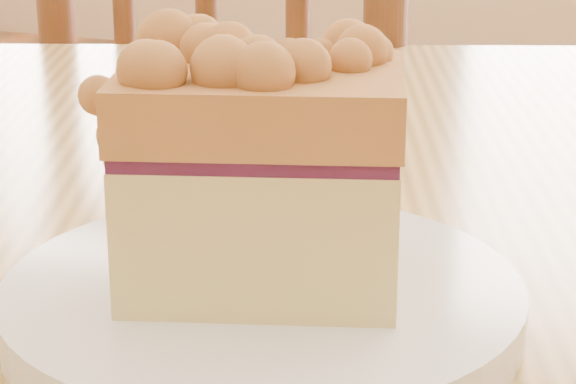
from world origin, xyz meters
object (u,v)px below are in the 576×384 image
Objects in this scene: cafe_table_main at (139,355)px; plate at (262,303)px; cake_slice at (261,158)px; cafe_chair_main at (291,198)px.

cafe_table_main is 6.64× the size of plate.
cake_slice reaches higher than plate.
cafe_chair_main is 0.84m from plate.
cafe_table_main is 0.21m from plate.
cafe_chair_main is at bearing 83.03° from cafe_table_main.
cafe_chair_main is (-0.14, 0.63, -0.13)m from cafe_table_main.
cafe_chair_main is at bearing 92.73° from cake_slice.
cafe_table_main is 0.25m from cake_slice.
cafe_table_main is 10.95× the size of cake_slice.
cake_slice is (0.27, -0.76, 0.30)m from cafe_chair_main.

